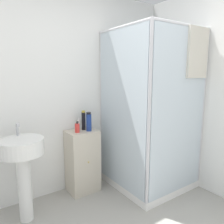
% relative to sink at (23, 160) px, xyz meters
% --- Properties ---
extents(wall_back, '(6.40, 0.06, 2.50)m').
position_rel_sink_xyz_m(wall_back, '(0.40, 0.37, 0.60)').
color(wall_back, white).
rests_on(wall_back, ground_plane).
extents(shower_enclosure, '(0.96, 0.99, 2.03)m').
position_rel_sink_xyz_m(shower_enclosure, '(1.53, -0.22, -0.12)').
color(shower_enclosure, white).
rests_on(shower_enclosure, ground_plane).
extents(vanity_cabinet, '(0.37, 0.32, 0.79)m').
position_rel_sink_xyz_m(vanity_cabinet, '(0.75, 0.19, -0.25)').
color(vanity_cabinet, beige).
rests_on(vanity_cabinet, ground_plane).
extents(sink, '(0.43, 0.43, 1.00)m').
position_rel_sink_xyz_m(sink, '(0.00, 0.00, 0.00)').
color(sink, white).
rests_on(sink, ground_plane).
extents(soap_dispenser, '(0.06, 0.06, 0.14)m').
position_rel_sink_xyz_m(soap_dispenser, '(0.67, 0.15, 0.20)').
color(soap_dispenser, red).
rests_on(soap_dispenser, vanity_cabinet).
extents(shampoo_bottle_tall_black, '(0.05, 0.05, 0.24)m').
position_rel_sink_xyz_m(shampoo_bottle_tall_black, '(0.80, 0.23, 0.26)').
color(shampoo_bottle_tall_black, black).
rests_on(shampoo_bottle_tall_black, vanity_cabinet).
extents(shampoo_bottle_blue, '(0.07, 0.07, 0.23)m').
position_rel_sink_xyz_m(shampoo_bottle_blue, '(0.82, 0.13, 0.26)').
color(shampoo_bottle_blue, navy).
rests_on(shampoo_bottle_blue, vanity_cabinet).
extents(lotion_bottle_white, '(0.05, 0.05, 0.16)m').
position_rel_sink_xyz_m(lotion_bottle_white, '(0.75, 0.27, 0.21)').
color(lotion_bottle_white, white).
rests_on(lotion_bottle_white, vanity_cabinet).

